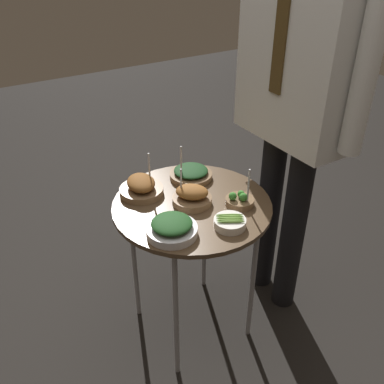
# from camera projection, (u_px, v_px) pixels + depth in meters

# --- Properties ---
(ground_plane) EXTENTS (8.00, 8.00, 0.00)m
(ground_plane) POSITION_uv_depth(u_px,v_px,m) (192.00, 322.00, 2.00)
(ground_plane) COLOR black
(serving_cart) EXTENTS (0.62, 0.62, 0.67)m
(serving_cart) POSITION_uv_depth(u_px,v_px,m) (192.00, 214.00, 1.67)
(serving_cart) COLOR brown
(serving_cart) RESTS_ON ground_plane
(bowl_roast_far_rim) EXTENTS (0.15, 0.16, 0.15)m
(bowl_roast_far_rim) POSITION_uv_depth(u_px,v_px,m) (192.00, 197.00, 1.62)
(bowl_roast_far_rim) COLOR brown
(bowl_roast_far_rim) RESTS_ON serving_cart
(bowl_asparagus_front_left) EXTENTS (0.12, 0.12, 0.04)m
(bowl_asparagus_front_left) POSITION_uv_depth(u_px,v_px,m) (230.00, 222.00, 1.51)
(bowl_asparagus_front_left) COLOR silver
(bowl_asparagus_front_left) RESTS_ON serving_cart
(bowl_spinach_back_right) EXTENTS (0.18, 0.18, 0.06)m
(bowl_spinach_back_right) POSITION_uv_depth(u_px,v_px,m) (172.00, 228.00, 1.46)
(bowl_spinach_back_right) COLOR silver
(bowl_spinach_back_right) RESTS_ON serving_cart
(bowl_spinach_mid_left) EXTENTS (0.18, 0.18, 0.16)m
(bowl_spinach_mid_left) POSITION_uv_depth(u_px,v_px,m) (191.00, 174.00, 1.79)
(bowl_spinach_mid_left) COLOR brown
(bowl_spinach_mid_left) RESTS_ON serving_cart
(bowl_roast_front_right) EXTENTS (0.17, 0.17, 0.16)m
(bowl_roast_front_right) POSITION_uv_depth(u_px,v_px,m) (141.00, 187.00, 1.68)
(bowl_roast_front_right) COLOR brown
(bowl_roast_front_right) RESTS_ON serving_cart
(bowl_broccoli_center) EXTENTS (0.11, 0.11, 0.16)m
(bowl_broccoli_center) POSITION_uv_depth(u_px,v_px,m) (240.00, 200.00, 1.62)
(bowl_broccoli_center) COLOR brown
(bowl_broccoli_center) RESTS_ON serving_cart
(waiter_figure) EXTENTS (0.64, 0.24, 1.72)m
(waiter_figure) POSITION_uv_depth(u_px,v_px,m) (300.00, 79.00, 1.60)
(waiter_figure) COLOR black
(waiter_figure) RESTS_ON ground_plane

